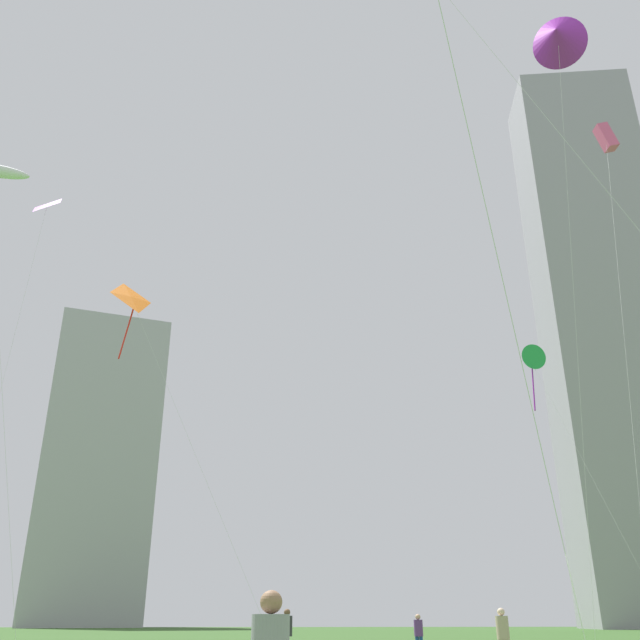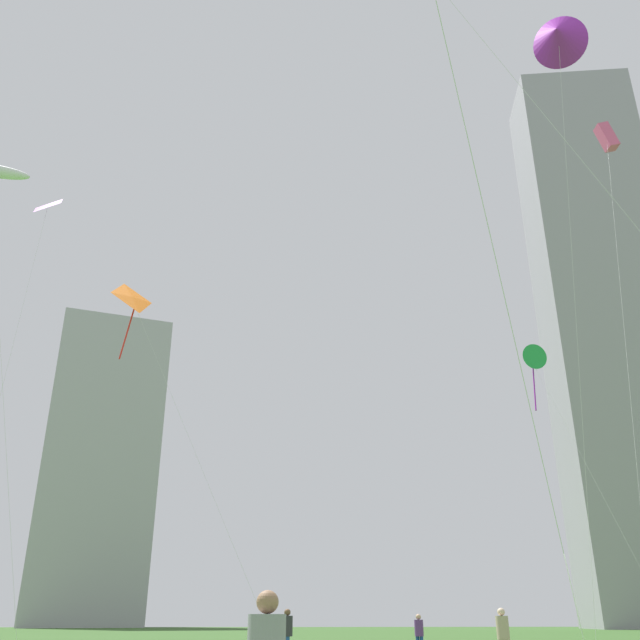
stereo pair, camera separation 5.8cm
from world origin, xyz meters
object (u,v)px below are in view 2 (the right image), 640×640
object	(u,v)px
person_standing_0	(419,632)
distant_highrise_0	(97,470)
kite_flying_4	(132,300)
kite_flying_1	(558,36)
person_standing_4	(287,631)
kite_flying_3	(607,138)
distant_highrise_1	(606,318)
kite_flying_8	(47,207)
person_standing_1	(503,634)
kite_flying_5	(531,359)

from	to	relation	value
person_standing_0	distant_highrise_0	size ratio (longest dim) A/B	0.03
person_standing_0	kite_flying_4	world-z (taller)	kite_flying_4
distant_highrise_0	kite_flying_1	bearing A→B (deg)	-83.50
person_standing_4	distant_highrise_0	xyz separation A→B (m)	(-36.18, 120.11, 29.31)
kite_flying_3	distant_highrise_1	size ratio (longest dim) A/B	0.29
distant_highrise_0	kite_flying_8	bearing A→B (deg)	-96.57
person_standing_1	person_standing_4	xyz separation A→B (m)	(-6.87, 4.58, 0.01)
kite_flying_1	person_standing_1	bearing A→B (deg)	-149.73
kite_flying_8	distant_highrise_0	size ratio (longest dim) A/B	0.50
kite_flying_5	kite_flying_8	bearing A→B (deg)	-176.81
person_standing_1	kite_flying_5	size ratio (longest dim) A/B	0.09
kite_flying_4	kite_flying_5	xyz separation A→B (m)	(28.00, 5.21, -1.26)
person_standing_0	kite_flying_8	xyz separation A→B (m)	(-23.14, 11.92, 27.96)
person_standing_4	kite_flying_5	xyz separation A→B (m)	(18.15, 17.19, 17.87)
person_standing_0	person_standing_4	size ratio (longest dim) A/B	0.91
person_standing_4	kite_flying_5	size ratio (longest dim) A/B	0.09
kite_flying_5	distant_highrise_0	size ratio (longest dim) A/B	0.33
person_standing_4	kite_flying_8	xyz separation A→B (m)	(-17.35, 15.21, 27.86)
kite_flying_8	distant_highrise_1	world-z (taller)	distant_highrise_1
distant_highrise_0	distant_highrise_1	bearing A→B (deg)	-35.28
person_standing_1	person_standing_4	size ratio (longest dim) A/B	0.99
person_standing_4	person_standing_0	bearing A→B (deg)	-69.98
kite_flying_3	distant_highrise_1	distance (m)	93.64
person_standing_0	person_standing_1	world-z (taller)	person_standing_1
kite_flying_4	distant_highrise_0	world-z (taller)	distant_highrise_0
kite_flying_1	kite_flying_5	world-z (taller)	kite_flying_1
kite_flying_8	distant_highrise_1	bearing A→B (deg)	41.60
person_standing_0	person_standing_4	world-z (taller)	person_standing_4
distant_highrise_0	kite_flying_3	bearing A→B (deg)	-80.05
person_standing_0	distant_highrise_0	bearing A→B (deg)	133.58
distant_highrise_0	person_standing_4	bearing A→B (deg)	-89.99
kite_flying_1	kite_flying_4	distance (m)	30.44
kite_flying_4	distant_highrise_1	world-z (taller)	distant_highrise_1
kite_flying_8	person_standing_0	bearing A→B (deg)	-27.26
person_standing_1	kite_flying_1	size ratio (longest dim) A/B	0.05
person_standing_4	kite_flying_5	distance (m)	30.73
kite_flying_4	person_standing_4	bearing A→B (deg)	-50.59
kite_flying_3	distant_highrise_1	world-z (taller)	distant_highrise_1
kite_flying_4	distant_highrise_0	xyz separation A→B (m)	(-26.33, 108.13, 10.18)
person_standing_1	distant_highrise_0	world-z (taller)	distant_highrise_0
person_standing_0	kite_flying_4	bearing A→B (deg)	174.75
person_standing_0	person_standing_1	bearing A→B (deg)	-58.36
kite_flying_3	kite_flying_8	size ratio (longest dim) A/B	1.06
kite_flying_1	kite_flying_3	size ratio (longest dim) A/B	1.09
person_standing_1	kite_flying_1	distance (m)	33.21
person_standing_4	kite_flying_1	size ratio (longest dim) A/B	0.05
person_standing_4	kite_flying_1	xyz separation A→B (m)	(15.29, 0.33, 31.74)
person_standing_4	kite_flying_8	world-z (taller)	kite_flying_8
kite_flying_1	distant_highrise_0	xyz separation A→B (m)	(-51.46, 119.78, -2.43)
person_standing_1	kite_flying_5	distance (m)	30.35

